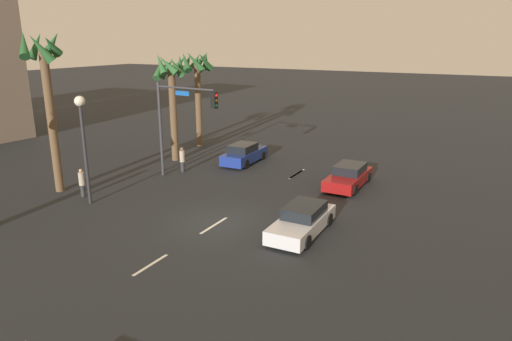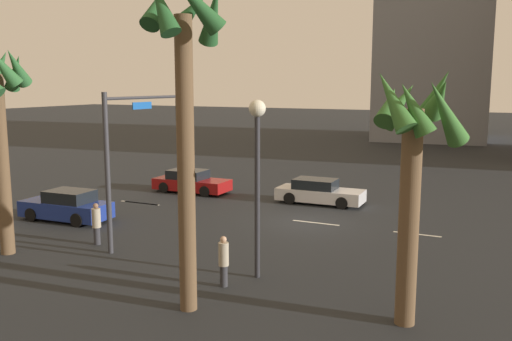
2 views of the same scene
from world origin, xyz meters
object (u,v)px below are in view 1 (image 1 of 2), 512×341
streetlamp (83,129)px  car_2 (348,176)px  car_0 (244,154)px  palm_tree_2 (171,83)px  pedestrian_1 (82,182)px  palm_tree_0 (45,81)px  pedestrian_0 (182,159)px  traffic_signal (178,115)px  palm_tree_1 (197,76)px  car_1 (302,220)px

streetlamp → car_2: bearing=-49.7°
car_0 → palm_tree_2: palm_tree_2 is taller
car_2 → pedestrian_1: (-9.28, 12.87, 0.26)m
car_2 → streetlamp: streetlamp is taller
palm_tree_0 → palm_tree_2: size_ratio=1.19×
pedestrian_0 → pedestrian_1: 7.15m
car_2 → pedestrian_0: size_ratio=2.67×
traffic_signal → palm_tree_1: bearing=28.3°
car_0 → pedestrian_0: 4.78m
car_1 → palm_tree_1: size_ratio=0.59×
traffic_signal → pedestrian_0: size_ratio=3.61×
car_2 → palm_tree_1: size_ratio=0.57×
streetlamp → pedestrian_1: 3.58m
traffic_signal → palm_tree_0: (-5.50, 4.93, 2.33)m
traffic_signal → pedestrian_1: 7.02m
palm_tree_0 → car_1: bearing=-85.1°
car_1 → car_2: bearing=2.1°
car_0 → streetlamp: size_ratio=0.75×
pedestrian_1 → palm_tree_2: palm_tree_2 is taller
car_0 → streetlamp: 12.49m
palm_tree_1 → streetlamp: bearing=-168.6°
pedestrian_1 → palm_tree_2: 10.36m
car_0 → car_2: 8.58m
streetlamp → palm_tree_2: 10.03m
pedestrian_0 → palm_tree_1: size_ratio=0.21×
pedestrian_1 → palm_tree_0: (-0.00, 2.06, 5.63)m
car_1 → pedestrian_0: 12.56m
palm_tree_0 → palm_tree_1: 13.98m
car_1 → palm_tree_2: size_ratio=0.60×
car_2 → palm_tree_2: palm_tree_2 is taller
car_1 → pedestrian_1: bearing=95.7°
pedestrian_0 → palm_tree_0: 9.74m
car_2 → palm_tree_1: bearing=72.2°
palm_tree_1 → traffic_signal: bearing=-151.7°
car_0 → traffic_signal: size_ratio=0.72×
car_1 → pedestrian_1: 13.23m
palm_tree_0 → traffic_signal: bearing=-41.9°
car_1 → pedestrian_0: size_ratio=2.76×
car_0 → streetlamp: (-11.54, 3.22, 3.51)m
traffic_signal → palm_tree_2: (3.65, 3.41, 1.54)m
car_2 → palm_tree_1: palm_tree_1 is taller
pedestrian_0 → palm_tree_2: bearing=47.5°
car_0 → streetlamp: streetlamp is taller
car_1 → palm_tree_0: size_ratio=0.50×
pedestrian_1 → car_1: bearing=-84.3°
palm_tree_2 → palm_tree_0: bearing=170.6°
car_0 → palm_tree_2: size_ratio=0.56×
pedestrian_1 → palm_tree_1: palm_tree_1 is taller
car_1 → car_2: (7.96, 0.29, 0.00)m
car_1 → traffic_signal: (4.19, 10.29, 3.55)m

